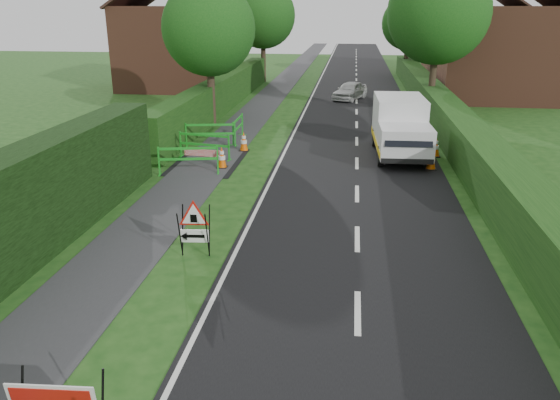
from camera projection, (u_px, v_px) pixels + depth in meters
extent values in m
plane|color=#184413|center=(216.00, 333.00, 9.71)|extent=(120.00, 120.00, 0.00)
cube|color=black|center=(356.00, 81.00, 42.09)|extent=(6.00, 90.00, 0.02)
cube|color=#2D2D30|center=(286.00, 80.00, 42.77)|extent=(2.00, 90.00, 0.02)
cube|color=#14380F|center=(223.00, 109.00, 30.87)|extent=(1.00, 24.00, 1.80)
cube|color=#14380F|center=(449.00, 139.00, 23.86)|extent=(1.20, 50.00, 1.50)
cube|color=brown|center=(178.00, 48.00, 38.04)|extent=(7.00, 7.00, 5.50)
cube|color=brown|center=(498.00, 53.00, 33.59)|extent=(7.00, 7.00, 5.50)
cube|color=brown|center=(470.00, 40.00, 46.54)|extent=(7.00, 7.00, 5.50)
cylinder|color=#2D2116|center=(212.00, 97.00, 26.65)|extent=(0.36, 0.36, 2.62)
sphere|color=#144913|center=(209.00, 29.00, 25.58)|extent=(4.40, 4.40, 4.40)
cylinder|color=#2D2116|center=(432.00, 86.00, 28.97)|extent=(0.36, 0.36, 2.97)
sphere|color=#144913|center=(439.00, 13.00, 27.73)|extent=(5.20, 5.20, 5.20)
cylinder|color=#2D2116|center=(263.00, 63.00, 41.56)|extent=(0.36, 0.36, 2.80)
sphere|color=#144913|center=(263.00, 15.00, 40.41)|extent=(4.80, 4.80, 4.80)
cylinder|color=#2D2116|center=(406.00, 62.00, 44.01)|extent=(0.36, 0.36, 2.45)
sphere|color=#144913|center=(409.00, 23.00, 43.00)|extent=(4.20, 4.20, 4.20)
cylinder|color=black|center=(180.00, 235.00, 12.37)|extent=(0.06, 0.36, 1.16)
cylinder|color=black|center=(183.00, 230.00, 12.64)|extent=(0.06, 0.36, 1.16)
cylinder|color=black|center=(207.00, 235.00, 12.34)|extent=(0.06, 0.36, 1.16)
cylinder|color=black|center=(209.00, 230.00, 12.62)|extent=(0.06, 0.36, 1.16)
cube|color=white|center=(195.00, 236.00, 12.50)|extent=(0.65, 0.08, 0.31)
cube|color=black|center=(195.00, 236.00, 12.48)|extent=(0.46, 0.05, 0.07)
cone|color=black|center=(184.00, 236.00, 12.49)|extent=(0.16, 0.20, 0.19)
cube|color=black|center=(194.00, 219.00, 12.33)|extent=(0.15, 0.02, 0.19)
cube|color=silver|center=(399.00, 119.00, 21.53)|extent=(1.95, 3.03, 1.77)
cube|color=silver|center=(405.00, 141.00, 19.53)|extent=(1.91, 1.98, 1.09)
cube|color=black|center=(409.00, 140.00, 18.58)|extent=(1.63, 0.27, 0.50)
cube|color=yellow|center=(375.00, 141.00, 21.04)|extent=(0.19, 4.55, 0.22)
cube|color=yellow|center=(424.00, 142.00, 20.87)|extent=(0.19, 4.55, 0.22)
cube|color=black|center=(407.00, 161.00, 18.84)|extent=(1.81, 0.18, 0.18)
cylinder|color=black|center=(381.00, 156.00, 19.75)|extent=(0.25, 0.74, 0.74)
cylinder|color=black|center=(427.00, 157.00, 19.60)|extent=(0.25, 0.74, 0.74)
cylinder|color=black|center=(375.00, 138.00, 22.53)|extent=(0.25, 0.74, 0.74)
cylinder|color=black|center=(416.00, 138.00, 22.39)|extent=(0.25, 0.74, 0.74)
cube|color=black|center=(431.00, 169.00, 19.44)|extent=(0.38, 0.38, 0.04)
cone|color=#EA5A07|center=(432.00, 158.00, 19.30)|extent=(0.32, 0.32, 0.75)
cylinder|color=white|center=(432.00, 159.00, 19.32)|extent=(0.25, 0.25, 0.14)
cylinder|color=white|center=(432.00, 154.00, 19.25)|extent=(0.17, 0.17, 0.10)
cube|color=black|center=(435.00, 156.00, 21.10)|extent=(0.38, 0.38, 0.04)
cone|color=#EA5A07|center=(436.00, 146.00, 20.97)|extent=(0.32, 0.32, 0.75)
cylinder|color=white|center=(436.00, 147.00, 20.98)|extent=(0.25, 0.25, 0.14)
cylinder|color=white|center=(436.00, 142.00, 20.92)|extent=(0.17, 0.17, 0.10)
cube|color=black|center=(423.00, 138.00, 23.91)|extent=(0.38, 0.38, 0.04)
cone|color=#EA5A07|center=(424.00, 130.00, 23.78)|extent=(0.32, 0.32, 0.75)
cylinder|color=white|center=(424.00, 130.00, 23.79)|extent=(0.25, 0.25, 0.14)
cylinder|color=white|center=(424.00, 126.00, 23.73)|extent=(0.17, 0.17, 0.10)
cube|color=black|center=(222.00, 167.00, 19.63)|extent=(0.38, 0.38, 0.04)
cone|color=#EA5A07|center=(222.00, 157.00, 19.50)|extent=(0.32, 0.32, 0.75)
cylinder|color=white|center=(222.00, 158.00, 19.51)|extent=(0.25, 0.25, 0.14)
cylinder|color=white|center=(222.00, 153.00, 19.45)|extent=(0.17, 0.17, 0.10)
cube|color=black|center=(244.00, 150.00, 21.92)|extent=(0.38, 0.38, 0.04)
cone|color=#EA5A07|center=(244.00, 141.00, 21.79)|extent=(0.32, 0.32, 0.75)
cylinder|color=white|center=(244.00, 142.00, 21.80)|extent=(0.25, 0.25, 0.14)
cylinder|color=white|center=(244.00, 137.00, 21.74)|extent=(0.17, 0.17, 0.10)
cube|color=#1B9621|center=(159.00, 161.00, 18.63)|extent=(0.06, 0.06, 1.00)
cube|color=#1B9621|center=(218.00, 160.00, 18.78)|extent=(0.06, 0.06, 1.00)
cube|color=#1B9621|center=(188.00, 148.00, 18.56)|extent=(1.97, 0.47, 0.08)
cube|color=#1B9621|center=(188.00, 159.00, 18.69)|extent=(1.97, 0.47, 0.08)
cube|color=#1B9621|center=(160.00, 174.00, 18.79)|extent=(0.13, 0.35, 0.04)
cube|color=#1B9621|center=(218.00, 173.00, 18.94)|extent=(0.13, 0.35, 0.04)
cube|color=#1B9621|center=(181.00, 144.00, 20.91)|extent=(0.06, 0.06, 1.00)
cube|color=#1B9621|center=(229.00, 148.00, 20.34)|extent=(0.06, 0.06, 1.00)
cube|color=#1B9621|center=(204.00, 135.00, 20.49)|extent=(1.98, 0.40, 0.08)
cube|color=#1B9621|center=(204.00, 145.00, 20.61)|extent=(1.98, 0.40, 0.08)
cube|color=#1B9621|center=(181.00, 156.00, 21.07)|extent=(0.12, 0.36, 0.04)
cube|color=#1B9621|center=(229.00, 160.00, 20.51)|extent=(0.12, 0.36, 0.04)
cube|color=#1B9621|center=(186.00, 135.00, 22.35)|extent=(0.06, 0.06, 1.00)
cube|color=#1B9621|center=(235.00, 135.00, 22.45)|extent=(0.06, 0.06, 1.00)
cube|color=#1B9621|center=(210.00, 125.00, 22.26)|extent=(1.97, 0.42, 0.08)
cube|color=#1B9621|center=(211.00, 134.00, 22.39)|extent=(1.97, 0.42, 0.08)
cube|color=#1B9621|center=(187.00, 147.00, 22.51)|extent=(0.12, 0.36, 0.04)
cube|color=#1B9621|center=(235.00, 146.00, 22.62)|extent=(0.12, 0.36, 0.04)
cube|color=#1B9621|center=(233.00, 134.00, 22.56)|extent=(0.05, 0.05, 1.00)
cube|color=#1B9621|center=(242.00, 124.00, 24.43)|extent=(0.05, 0.05, 1.00)
cube|color=#1B9621|center=(238.00, 119.00, 23.36)|extent=(0.06, 2.00, 0.08)
cube|color=#1B9621|center=(238.00, 128.00, 23.48)|extent=(0.06, 2.00, 0.08)
cube|color=#1B9621|center=(234.00, 145.00, 22.72)|extent=(0.35, 0.06, 0.04)
cube|color=#1B9621|center=(243.00, 135.00, 24.59)|extent=(0.35, 0.06, 0.04)
cube|color=red|center=(204.00, 165.00, 19.99)|extent=(1.50, 0.21, 0.25)
imported|color=silver|center=(350.00, 91.00, 33.83)|extent=(2.40, 3.48, 1.10)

